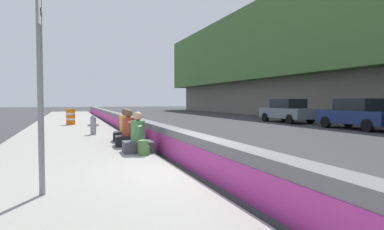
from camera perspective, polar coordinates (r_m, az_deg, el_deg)
The scene contains 12 objects.
ground_plane at distance 7.27m, azimuth 1.82°, elevation -10.30°, with size 160.00×160.00×0.00m, color #353538.
sidewalk_strip at distance 6.75m, azimuth -19.95°, elevation -10.84°, with size 80.00×4.40×0.14m, color gray.
jersey_barrier at distance 7.18m, azimuth 1.79°, elevation -7.00°, with size 76.00×0.45×0.85m.
route_sign_post at distance 5.68m, azimuth -24.46°, elevation 8.34°, with size 0.44×0.09×3.60m.
fire_hydrant at distance 15.02m, azimuth -16.47°, elevation -1.49°, with size 0.26×0.46×0.88m.
seated_person_foreground at distance 9.64m, azimuth -9.21°, elevation -4.14°, with size 0.74×0.85×1.15m.
seated_person_middle at distance 11.06m, azimuth -10.73°, elevation -3.24°, with size 0.80×0.91×1.18m.
seated_person_rear at distance 12.45m, azimuth -11.30°, elevation -2.61°, with size 0.85×0.95×1.18m.
backpack at distance 9.15m, azimuth -8.36°, elevation -5.53°, with size 0.32×0.28×0.40m.
construction_barrel at distance 21.45m, azimuth -19.97°, elevation -0.28°, with size 0.54×0.54×0.95m.
parked_car_third at distance 20.60m, azimuth 26.38°, elevation 0.18°, with size 4.52×1.99×1.71m.
parked_car_fourth at distance 25.12m, azimuth 15.91°, elevation 0.72°, with size 4.55×2.06×1.71m.
Camera 1 is at (-6.57, 2.64, 1.61)m, focal length 31.31 mm.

